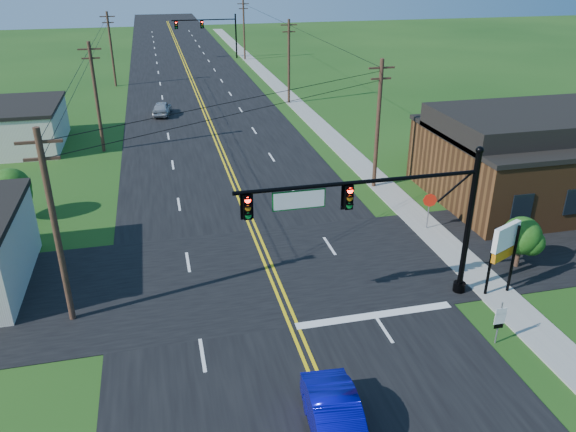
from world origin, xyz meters
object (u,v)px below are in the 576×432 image
object	(u,v)px
stop_sign	(429,204)
signal_mast_main	(381,213)
blue_car	(337,424)
route_sign	(500,320)
signal_mast_far	(208,29)

from	to	relation	value
stop_sign	signal_mast_main	bearing A→B (deg)	-114.11
signal_mast_main	blue_car	bearing A→B (deg)	-119.77
blue_car	route_sign	world-z (taller)	route_sign
signal_mast_main	route_sign	size ratio (longest dim) A/B	5.49
signal_mast_main	route_sign	bearing A→B (deg)	-45.93
route_sign	stop_sign	size ratio (longest dim) A/B	0.88
signal_mast_main	signal_mast_far	size ratio (longest dim) A/B	1.03
blue_car	stop_sign	bearing A→B (deg)	58.18
signal_mast_main	signal_mast_far	world-z (taller)	same
signal_mast_far	stop_sign	distance (m)	65.57
route_sign	stop_sign	distance (m)	11.05
signal_mast_main	blue_car	xyz separation A→B (m)	(-4.36, -7.61, -3.97)
signal_mast_far	route_sign	bearing A→B (deg)	-87.11
signal_mast_far	blue_car	bearing A→B (deg)	-93.20
signal_mast_main	stop_sign	bearing A→B (deg)	48.13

